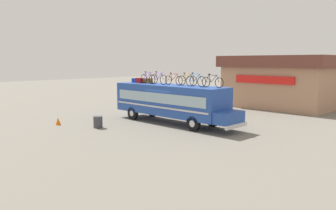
# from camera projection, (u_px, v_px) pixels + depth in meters

# --- Properties ---
(ground_plane) EXTENTS (120.00, 120.00, 0.00)m
(ground_plane) POSITION_uv_depth(u_px,v_px,m) (169.00, 123.00, 25.13)
(ground_plane) COLOR slate
(bus) EXTENTS (10.77, 2.45, 2.83)m
(bus) POSITION_uv_depth(u_px,v_px,m) (171.00, 101.00, 24.79)
(bus) COLOR #23479E
(bus) RESTS_ON ground
(luggage_bag_1) EXTENTS (0.54, 0.42, 0.34)m
(luggage_bag_1) POSITION_uv_depth(u_px,v_px,m) (136.00, 80.00, 27.50)
(luggage_bag_1) COLOR #193899
(luggage_bag_1) RESTS_ON bus
(luggage_bag_2) EXTENTS (0.64, 0.43, 0.40)m
(luggage_bag_2) POSITION_uv_depth(u_px,v_px,m) (140.00, 80.00, 26.91)
(luggage_bag_2) COLOR maroon
(luggage_bag_2) RESTS_ON bus
(luggage_bag_3) EXTENTS (0.70, 0.50, 0.40)m
(luggage_bag_3) POSITION_uv_depth(u_px,v_px,m) (148.00, 81.00, 26.65)
(luggage_bag_3) COLOR olive
(luggage_bag_3) RESTS_ON bus
(rooftop_bicycle_1) EXTENTS (1.68, 0.44, 0.95)m
(rooftop_bicycle_1) POSITION_uv_depth(u_px,v_px,m) (148.00, 79.00, 25.99)
(rooftop_bicycle_1) COLOR black
(rooftop_bicycle_1) RESTS_ON bus
(rooftop_bicycle_2) EXTENTS (1.75, 0.44, 0.98)m
(rooftop_bicycle_2) POSITION_uv_depth(u_px,v_px,m) (159.00, 79.00, 25.12)
(rooftop_bicycle_2) COLOR black
(rooftop_bicycle_2) RESTS_ON bus
(rooftop_bicycle_3) EXTENTS (1.77, 0.44, 0.90)m
(rooftop_bicycle_3) POSITION_uv_depth(u_px,v_px,m) (174.00, 80.00, 24.57)
(rooftop_bicycle_3) COLOR black
(rooftop_bicycle_3) RESTS_ON bus
(rooftop_bicycle_4) EXTENTS (1.78, 0.44, 0.93)m
(rooftop_bicycle_4) POSITION_uv_depth(u_px,v_px,m) (187.00, 80.00, 23.97)
(rooftop_bicycle_4) COLOR black
(rooftop_bicycle_4) RESTS_ON bus
(rooftop_bicycle_5) EXTENTS (1.79, 0.44, 0.98)m
(rooftop_bicycle_5) POSITION_uv_depth(u_px,v_px,m) (196.00, 81.00, 22.93)
(rooftop_bicycle_5) COLOR black
(rooftop_bicycle_5) RESTS_ON bus
(rooftop_bicycle_6) EXTENTS (1.77, 0.44, 0.91)m
(rooftop_bicycle_6) POSITION_uv_depth(u_px,v_px,m) (212.00, 82.00, 22.25)
(rooftop_bicycle_6) COLOR black
(rooftop_bicycle_6) RESTS_ON bus
(roadside_building) EXTENTS (10.61, 9.66, 5.09)m
(roadside_building) POSITION_uv_depth(u_px,v_px,m) (286.00, 80.00, 34.21)
(roadside_building) COLOR tan
(roadside_building) RESTS_ON ground
(trash_bin) EXTENTS (0.62, 0.62, 0.80)m
(trash_bin) POSITION_uv_depth(u_px,v_px,m) (98.00, 122.00, 23.18)
(trash_bin) COLOR #3F3F47
(trash_bin) RESTS_ON ground
(traffic_cone) EXTENTS (0.38, 0.38, 0.53)m
(traffic_cone) POSITION_uv_depth(u_px,v_px,m) (58.00, 121.00, 24.21)
(traffic_cone) COLOR orange
(traffic_cone) RESTS_ON ground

